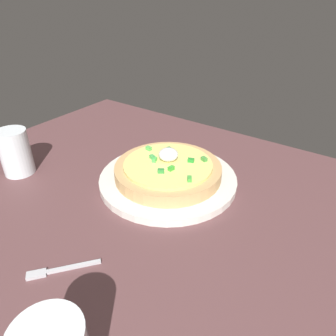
{
  "coord_description": "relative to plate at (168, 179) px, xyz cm",
  "views": [
    {
      "loc": [
        -28.83,
        35.59,
        40.58
      ],
      "look_at": [
        3.62,
        -10.42,
        6.9
      ],
      "focal_mm": 33.51,
      "sensor_mm": 36.0,
      "label": 1
    }
  ],
  "objects": [
    {
      "name": "plate",
      "position": [
        0.0,
        0.0,
        0.0
      ],
      "size": [
        29.09,
        29.09,
        1.52
      ],
      "primitive_type": "cylinder",
      "color": "silver",
      "rests_on": "dining_table"
    },
    {
      "name": "cup_far",
      "position": [
        29.67,
        15.86,
        3.82
      ],
      "size": [
        6.58,
        6.58,
        10.15
      ],
      "color": "silver",
      "rests_on": "dining_table"
    },
    {
      "name": "fork",
      "position": [
        -0.45,
        29.21,
        -0.51
      ],
      "size": [
        7.55,
        8.98,
        0.5
      ],
      "rotation": [
        0.0,
        0.0,
        0.89
      ],
      "color": "#B7B7BC",
      "rests_on": "dining_table"
    },
    {
      "name": "dining_table",
      "position": [
        -3.62,
        10.42,
        -2.45
      ],
      "size": [
        107.41,
        84.97,
        3.38
      ],
      "primitive_type": "cube",
      "color": "brown",
      "rests_on": "ground"
    },
    {
      "name": "pizza",
      "position": [
        0.02,
        -0.04,
        2.37
      ],
      "size": [
        22.41,
        22.41,
        5.82
      ],
      "color": "tan",
      "rests_on": "plate"
    }
  ]
}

